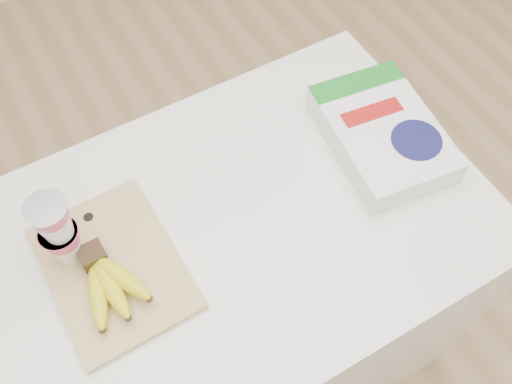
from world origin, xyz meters
TOP-DOWN VIEW (x-y plane):
  - room at (0.00, 0.00)m, footprint 4.00×4.00m
  - table at (0.00, 0.00)m, footprint 1.06×0.71m
  - cutting_board at (-0.24, 0.03)m, footprint 0.25×0.33m
  - bananas at (-0.26, -0.01)m, footprint 0.13×0.18m
  - yogurt_stack at (-0.30, 0.09)m, footprint 0.08×0.08m
  - cereal_box at (0.39, 0.02)m, footprint 0.26×0.34m

SIDE VIEW (x-z plane):
  - table at x=0.00m, z-range 0.00..0.80m
  - cutting_board at x=-0.24m, z-range 0.80..0.81m
  - cereal_box at x=0.39m, z-range 0.80..0.87m
  - bananas at x=-0.26m, z-range 0.81..0.87m
  - yogurt_stack at x=-0.30m, z-range 0.82..1.00m
  - room at x=0.00m, z-range -0.65..3.35m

